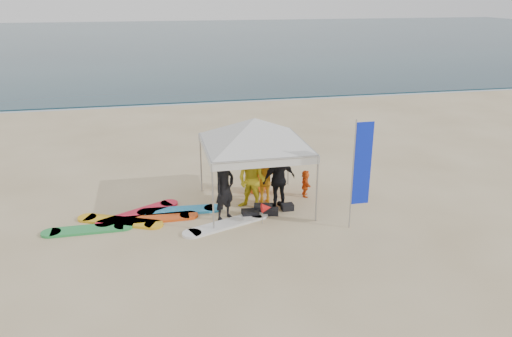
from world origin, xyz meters
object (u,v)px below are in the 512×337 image
object	(u,v)px
person_black_a	(225,189)
canopy_tent	(255,118)
surfboard_spread	(153,219)
person_orange_a	(265,176)
person_black_b	(279,179)
person_orange_b	(257,166)
person_yellow	(252,180)
person_seated	(305,183)
feather_flag	(361,165)
marker_pennant	(266,208)

from	to	relation	value
person_black_a	canopy_tent	bearing A→B (deg)	0.24
surfboard_spread	person_orange_a	bearing A→B (deg)	10.49
person_orange_a	canopy_tent	world-z (taller)	canopy_tent
person_black_b	person_orange_b	size ratio (longest dim) A/B	1.02
person_black_a	person_yellow	distance (m)	1.05
person_seated	feather_flag	world-z (taller)	feather_flag
person_orange_b	surfboard_spread	size ratio (longest dim) A/B	0.31
person_black_a	marker_pennant	distance (m)	1.34
person_yellow	person_black_b	distance (m)	0.84
person_seated	canopy_tent	bearing A→B (deg)	112.32
person_black_b	surfboard_spread	world-z (taller)	person_black_b
person_seated	canopy_tent	xyz separation A→B (m)	(-1.76, -0.34, 2.34)
person_orange_b	feather_flag	bearing A→B (deg)	91.20
feather_flag	surfboard_spread	world-z (taller)	feather_flag
person_black_b	person_yellow	bearing A→B (deg)	-18.41
person_orange_a	marker_pennant	world-z (taller)	person_orange_a
person_black_b	feather_flag	world-z (taller)	feather_flag
canopy_tent	marker_pennant	size ratio (longest dim) A/B	6.66
surfboard_spread	person_seated	bearing A→B (deg)	9.48
person_black_b	canopy_tent	size ratio (longest dim) A/B	0.44
person_black_b	person_seated	size ratio (longest dim) A/B	2.08
person_orange_a	surfboard_spread	world-z (taller)	person_orange_a
person_seated	surfboard_spread	xyz separation A→B (m)	(-4.93, -0.82, -0.41)
person_black_a	person_black_b	bearing A→B (deg)	-22.04
person_black_a	canopy_tent	world-z (taller)	canopy_tent
person_black_b	person_black_a	bearing A→B (deg)	-0.44
marker_pennant	person_orange_b	bearing A→B (deg)	83.69
canopy_tent	feather_flag	world-z (taller)	canopy_tent
feather_flag	person_orange_a	bearing A→B (deg)	133.37
person_orange_a	feather_flag	xyz separation A→B (m)	(2.18, -2.30, 1.00)
person_black_a	feather_flag	bearing A→B (deg)	-56.91
person_yellow	surfboard_spread	bearing A→B (deg)	-137.85
person_yellow	surfboard_spread	distance (m)	3.16
person_black_a	canopy_tent	distance (m)	2.27
person_orange_b	surfboard_spread	world-z (taller)	person_orange_b
person_yellow	person_orange_a	world-z (taller)	person_yellow
person_black_a	canopy_tent	xyz separation A→B (m)	(1.07, 0.81, 1.84)
person_yellow	marker_pennant	size ratio (longest dim) A/B	3.00
person_yellow	person_orange_a	bearing A→B (deg)	81.71
person_orange_a	person_black_a	bearing A→B (deg)	35.51
canopy_tent	surfboard_spread	bearing A→B (deg)	-171.40
person_seated	canopy_tent	size ratio (longest dim) A/B	0.21
person_orange_b	marker_pennant	size ratio (longest dim) A/B	2.87
person_black_a	person_yellow	world-z (taller)	person_yellow
surfboard_spread	person_black_b	bearing A→B (deg)	1.96
person_orange_b	feather_flag	size ratio (longest dim) A/B	0.58
feather_flag	person_seated	bearing A→B (deg)	107.21
person_black_b	person_orange_a	bearing A→B (deg)	-72.76
person_yellow	canopy_tent	xyz separation A→B (m)	(0.16, 0.30, 1.83)
person_orange_a	marker_pennant	bearing A→B (deg)	79.77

